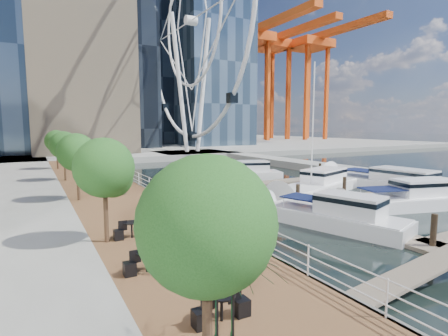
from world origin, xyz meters
TOP-DOWN VIEW (x-y plane):
  - ground at (0.00, 0.00)m, footprint 520.00×520.00m
  - boardwalk at (-9.00, 15.00)m, footprint 6.00×60.00m
  - seawall at (-6.00, 15.00)m, footprint 0.25×60.00m
  - land_far at (0.00, 102.00)m, footprint 200.00×114.00m
  - breakwater at (20.00, 20.00)m, footprint 4.00×60.00m
  - pier at (14.00, 52.00)m, footprint 14.00×12.00m
  - railing at (-6.10, 15.00)m, footprint 0.10×60.00m
  - floating_docks at (7.97, 9.98)m, footprint 16.00×34.00m
  - ferris_wheel at (14.00, 52.00)m, footprint 5.80×45.60m
  - port_cranes at (67.67, 95.67)m, footprint 40.00×52.00m
  - street_trees at (-11.40, 14.00)m, footprint 2.60×42.60m
  - cafe_tables at (-10.40, -2.00)m, footprint 2.50×13.70m
  - yacht_foreground at (10.20, 4.00)m, footprint 11.40×5.81m
  - pedestrian_near at (-7.49, 3.50)m, footprint 0.74×0.72m
  - pedestrian_mid at (-8.26, 14.51)m, footprint 0.79×0.96m
  - pedestrian_far at (-8.58, 27.44)m, footprint 1.00×0.66m
  - moored_yachts at (8.25, 10.91)m, footprint 22.82×34.34m
  - cafe_seating at (-10.32, -3.83)m, footprint 3.91×7.54m

SIDE VIEW (x-z plane):
  - ground at x=0.00m, z-range 0.00..0.00m
  - yacht_foreground at x=10.20m, z-range -1.07..1.07m
  - moored_yachts at x=8.25m, z-range -5.75..5.75m
  - floating_docks at x=7.97m, z-range -0.81..1.79m
  - boardwalk at x=-9.00m, z-range 0.00..1.00m
  - seawall at x=-6.00m, z-range 0.00..1.00m
  - land_far at x=0.00m, z-range 0.00..1.00m
  - breakwater at x=20.00m, z-range 0.00..1.00m
  - pier at x=14.00m, z-range 0.00..1.00m
  - cafe_tables at x=-10.40m, z-range 1.00..1.74m
  - railing at x=-6.10m, z-range 1.00..2.05m
  - pedestrian_far at x=-8.58m, z-range 1.00..2.58m
  - pedestrian_near at x=-7.49m, z-range 1.00..2.70m
  - pedestrian_mid at x=-8.26m, z-range 1.00..2.84m
  - cafe_seating at x=-10.32m, z-range 0.98..3.47m
  - street_trees at x=-11.40m, z-range 1.99..6.59m
  - port_cranes at x=67.67m, z-range 1.00..39.00m
  - ferris_wheel at x=14.00m, z-range 2.02..49.82m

